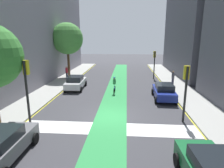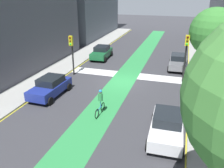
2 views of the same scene
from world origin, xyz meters
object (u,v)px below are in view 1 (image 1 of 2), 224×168
Objects in this scene: pedestrian_sidewalk_left_a at (67,72)px; pedestrian_sidewalk_right_a at (173,78)px; traffic_signal_near_left at (27,80)px; traffic_signal_far_right at (154,59)px; traffic_signal_near_right at (186,83)px; cyclist_in_lane at (114,85)px; car_grey_left_near at (2,145)px; car_blue_right_far at (164,91)px; car_white_left_far at (76,82)px; street_tree_far at (67,39)px.

pedestrian_sidewalk_right_a is at bearing -11.86° from pedestrian_sidewalk_left_a.
traffic_signal_far_right is (10.74, 16.51, -0.26)m from traffic_signal_near_left.
traffic_signal_far_right is (-0.02, 15.23, 0.02)m from traffic_signal_near_right.
traffic_signal_near_right reaches higher than cyclist_in_lane.
car_grey_left_near and car_blue_right_far have the same top height.
traffic_signal_near_right is at bearing -85.31° from car_blue_right_far.
car_white_left_far is 0.53× the size of street_tree_far.
street_tree_far is (-2.06, 16.10, 2.71)m from traffic_signal_near_left.
traffic_signal_near_left reaches higher than car_white_left_far.
car_blue_right_far is at bearing -92.24° from traffic_signal_far_right.
car_grey_left_near is at bearing -90.15° from car_white_left_far.
traffic_signal_near_right is at bearing -49.14° from street_tree_far.
car_blue_right_far is (-0.42, 5.10, -2.03)m from traffic_signal_near_right.
pedestrian_sidewalk_right_a is at bearing 53.49° from car_grey_left_near.
car_grey_left_near is 2.28× the size of cyclist_in_lane.
car_grey_left_near is (0.64, -4.05, -2.31)m from traffic_signal_near_left.
cyclist_in_lane is (4.69, -1.50, 0.17)m from car_white_left_far.
traffic_signal_near_right is at bearing -99.16° from pedestrian_sidewalk_right_a.
traffic_signal_far_right reaches higher than pedestrian_sidewalk_left_a.
car_white_left_far is 10.19m from car_blue_right_far.
car_grey_left_near is (-10.10, -20.56, -2.05)m from traffic_signal_far_right.
traffic_signal_far_right reaches higher than cyclist_in_lane.
traffic_signal_far_right is 10.35m from car_blue_right_far.
traffic_signal_near_right is 2.17× the size of cyclist_in_lane.
car_grey_left_near is 20.94m from street_tree_far.
traffic_signal_far_right reaches higher than pedestrian_sidewalk_right_a.
traffic_signal_near_left reaches higher than traffic_signal_far_right.
car_blue_right_far is at bearing -34.78° from pedestrian_sidewalk_left_a.
traffic_signal_near_right is 2.26× the size of pedestrian_sidewalk_right_a.
traffic_signal_near_left is 19.70m from traffic_signal_far_right.
traffic_signal_near_left is 15.28m from pedestrian_sidewalk_left_a.
car_grey_left_near is at bearing -126.51° from pedestrian_sidewalk_right_a.
car_white_left_far is 2.29× the size of cyclist_in_lane.
car_blue_right_far is 0.53× the size of street_tree_far.
traffic_signal_far_right is 0.51× the size of street_tree_far.
cyclist_in_lane is 11.94m from street_tree_far.
car_grey_left_near is at bearing -82.36° from street_tree_far.
street_tree_far reaches higher than cyclist_in_lane.
street_tree_far is at bearing 130.86° from traffic_signal_near_right.
traffic_signal_near_left is 17.39m from pedestrian_sidewalk_right_a.
pedestrian_sidewalk_left_a reaches higher than cyclist_in_lane.
cyclist_in_lane is at bearing 160.85° from car_blue_right_far.
car_white_left_far is at bearing -145.53° from traffic_signal_far_right.
pedestrian_sidewalk_right_a is at bearing 80.84° from traffic_signal_near_right.
pedestrian_sidewalk_right_a is (1.72, 10.66, -1.77)m from traffic_signal_near_right.
pedestrian_sidewalk_right_a is (12.48, 11.94, -2.05)m from traffic_signal_near_left.
car_blue_right_far is (9.66, -3.23, 0.00)m from car_white_left_far.
traffic_signal_near_right is at bearing -46.91° from pedestrian_sidewalk_left_a.
car_blue_right_far is (-0.40, -10.13, -2.05)m from traffic_signal_far_right.
pedestrian_sidewalk_left_a is (-14.55, 3.06, -0.00)m from pedestrian_sidewalk_right_a.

